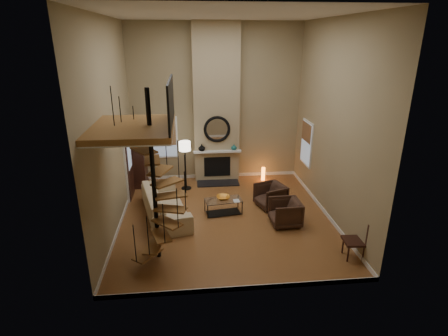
{
  "coord_description": "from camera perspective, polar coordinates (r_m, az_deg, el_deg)",
  "views": [
    {
      "loc": [
        -0.97,
        -9.26,
        4.98
      ],
      "look_at": [
        0.0,
        0.4,
        1.4
      ],
      "focal_mm": 28.53,
      "sensor_mm": 36.0,
      "label": 1
    }
  ],
  "objects": [
    {
      "name": "coffee_table",
      "position": [
        10.65,
        -0.1,
        -5.92
      ],
      "size": [
        1.15,
        0.7,
        0.43
      ],
      "color": "silver",
      "rests_on": "ground"
    },
    {
      "name": "vase_right",
      "position": [
        12.72,
        1.6,
        3.36
      ],
      "size": [
        0.2,
        0.2,
        0.21
      ],
      "primitive_type": "imported",
      "color": "#1B5E5D",
      "rests_on": "mantel"
    },
    {
      "name": "bowl",
      "position": [
        10.6,
        -0.13,
        -4.76
      ],
      "size": [
        0.4,
        0.4,
        0.1
      ],
      "primitive_type": "imported",
      "color": "orange",
      "rests_on": "coffee_table"
    },
    {
      "name": "sofa",
      "position": [
        10.63,
        -9.51,
        -5.61
      ],
      "size": [
        1.65,
        2.87,
        0.79
      ],
      "primitive_type": "imported",
      "rotation": [
        0.0,
        0.0,
        1.8
      ],
      "color": "#CAB48C",
      "rests_on": "ground"
    },
    {
      "name": "book",
      "position": [
        10.47,
        1.89,
        -5.31
      ],
      "size": [
        0.19,
        0.25,
        0.02
      ],
      "primitive_type": "imported",
      "rotation": [
        0.0,
        0.0,
        0.04
      ],
      "color": "gray",
      "rests_on": "coffee_table"
    },
    {
      "name": "hearth",
      "position": [
        12.86,
        -0.96,
        -2.44
      ],
      "size": [
        1.5,
        0.6,
        0.04
      ],
      "primitive_type": "cube",
      "color": "black",
      "rests_on": "ground"
    },
    {
      "name": "ground",
      "position": [
        10.56,
        0.22,
        -7.93
      ],
      "size": [
        6.0,
        6.5,
        0.01
      ],
      "primitive_type": "cube",
      "color": "#A26734",
      "rests_on": "ground"
    },
    {
      "name": "entry_door",
      "position": [
        11.9,
        -15.0,
        0.25
      ],
      "size": [
        0.1,
        1.05,
        2.16
      ],
      "color": "white",
      "rests_on": "ground"
    },
    {
      "name": "mantel",
      "position": [
        12.67,
        -1.07,
        2.65
      ],
      "size": [
        1.7,
        0.18,
        0.06
      ],
      "primitive_type": "cube",
      "color": "white",
      "rests_on": "chimney_breast"
    },
    {
      "name": "armchair_far",
      "position": [
        10.21,
        10.19,
        -7.03
      ],
      "size": [
        0.85,
        0.83,
        0.75
      ],
      "primitive_type": "imported",
      "rotation": [
        0.0,
        0.0,
        -1.54
      ],
      "color": "#3D261C",
      "rests_on": "ground"
    },
    {
      "name": "hutch",
      "position": [
        12.81,
        -13.39,
        1.35
      ],
      "size": [
        0.41,
        0.88,
        1.97
      ],
      "primitive_type": "cube",
      "color": "#331711",
      "rests_on": "ground"
    },
    {
      "name": "baseboard_right",
      "position": [
        11.2,
        15.72,
        -6.62
      ],
      "size": [
        0.02,
        6.5,
        0.12
      ],
      "primitive_type": "cube",
      "color": "white",
      "rests_on": "ground"
    },
    {
      "name": "window_back",
      "position": [
        12.95,
        -9.69,
        4.93
      ],
      "size": [
        1.02,
        0.06,
        1.52
      ],
      "color": "white",
      "rests_on": "back_wall"
    },
    {
      "name": "baseboard_back",
      "position": [
        13.46,
        -1.21,
        -1.19
      ],
      "size": [
        6.0,
        0.02,
        0.12
      ],
      "primitive_type": "cube",
      "color": "white",
      "rests_on": "ground"
    },
    {
      "name": "spiral_stair",
      "position": [
        8.16,
        -11.0,
        -3.21
      ],
      "size": [
        1.47,
        1.47,
        4.06
      ],
      "color": "black",
      "rests_on": "ground"
    },
    {
      "name": "side_chair",
      "position": [
        9.12,
        20.71,
        -10.44
      ],
      "size": [
        0.52,
        0.52,
        1.01
      ],
      "color": "#331711",
      "rests_on": "ground"
    },
    {
      "name": "ceiling",
      "position": [
        9.32,
        0.27,
        23.42
      ],
      "size": [
        6.0,
        6.5,
        0.01
      ],
      "primitive_type": "cube",
      "color": "silver",
      "rests_on": "back_wall"
    },
    {
      "name": "mirror_disc",
      "position": [
        12.52,
        -1.12,
        6.24
      ],
      "size": [
        0.8,
        0.01,
        0.8
      ],
      "primitive_type": "cylinder",
      "rotation": [
        1.57,
        0.0,
        0.0
      ],
      "color": "white",
      "rests_on": "chimney_breast"
    },
    {
      "name": "floor_lamp",
      "position": [
        12.04,
        -6.29,
        2.9
      ],
      "size": [
        0.39,
        0.39,
        1.71
      ],
      "color": "black",
      "rests_on": "ground"
    },
    {
      "name": "window_right",
      "position": [
        12.39,
        13.09,
        4.01
      ],
      "size": [
        0.06,
        1.02,
        1.52
      ],
      "color": "white",
      "rests_on": "right_wall"
    },
    {
      "name": "left_wall",
      "position": [
        9.73,
        -17.71,
        6.05
      ],
      "size": [
        0.02,
        6.5,
        5.5
      ],
      "primitive_type": "cube",
      "color": "#9C8B65",
      "rests_on": "ground"
    },
    {
      "name": "front_wall",
      "position": [
        6.48,
        3.22,
        0.09
      ],
      "size": [
        6.0,
        0.02,
        5.5
      ],
      "primitive_type": "cube",
      "color": "#9C8B65",
      "rests_on": "ground"
    },
    {
      "name": "back_wall",
      "position": [
        12.74,
        -1.3,
        10.16
      ],
      "size": [
        6.0,
        0.02,
        5.5
      ],
      "primitive_type": "cube",
      "color": "#9C8B65",
      "rests_on": "ground"
    },
    {
      "name": "chimney_breast",
      "position": [
        12.55,
        -1.23,
        10.01
      ],
      "size": [
        1.6,
        0.38,
        5.5
      ],
      "primitive_type": "cube",
      "color": "tan",
      "rests_on": "ground"
    },
    {
      "name": "accent_lamp",
      "position": [
        13.17,
        6.3,
        -0.93
      ],
      "size": [
        0.13,
        0.13,
        0.48
      ],
      "primitive_type": "cylinder",
      "color": "orange",
      "rests_on": "ground"
    },
    {
      "name": "baseboard_left",
      "position": [
        10.67,
        -16.12,
        -8.07
      ],
      "size": [
        0.02,
        6.5,
        0.12
      ],
      "primitive_type": "cube",
      "color": "white",
      "rests_on": "ground"
    },
    {
      "name": "firebox",
      "position": [
        12.94,
        -1.09,
        0.22
      ],
      "size": [
        0.95,
        0.02,
        0.72
      ],
      "primitive_type": "cube",
      "color": "black",
      "rests_on": "chimney_breast"
    },
    {
      "name": "vase_left",
      "position": [
        12.63,
        -3.59,
        3.29
      ],
      "size": [
        0.24,
        0.24,
        0.25
      ],
      "primitive_type": "imported",
      "color": "black",
      "rests_on": "mantel"
    },
    {
      "name": "mirror_frame",
      "position": [
        12.51,
        -1.12,
        6.22
      ],
      "size": [
        0.94,
        0.1,
        0.94
      ],
      "primitive_type": "torus",
      "rotation": [
        1.57,
        0.0,
        0.0
      ],
      "color": "black",
      "rests_on": "chimney_breast"
    },
    {
      "name": "baseboard_front",
      "position": [
        7.83,
        2.8,
        -18.7
      ],
      "size": [
        6.0,
        0.02,
        0.12
      ],
      "primitive_type": "cube",
      "color": "white",
      "rests_on": "ground"
    },
    {
      "name": "right_wall",
      "position": [
        10.31,
        17.18,
        6.86
      ],
      "size": [
        0.02,
        6.5,
        5.5
      ],
      "primitive_type": "cube",
      "color": "#9C8B65",
      "rests_on": "ground"
    },
    {
      "name": "armchair_near",
      "position": [
        11.19,
        7.78,
        -4.38
      ],
      "size": [
        1.05,
        1.04,
        0.75
      ],
      "primitive_type": "imported",
      "rotation": [
        0.0,
        0.0,
        -1.22
      ],
      "color": "#3D261C",
      "rests_on": "ground"
    },
    {
      "name": "loft",
      "position": [
        7.73,
        -13.67,
        6.64
      ],
      "size": [
        1.7,
        2.2,
        1.09
      ],
      "color": "olive",
      "rests_on": "left_wall"
    }
  ]
}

